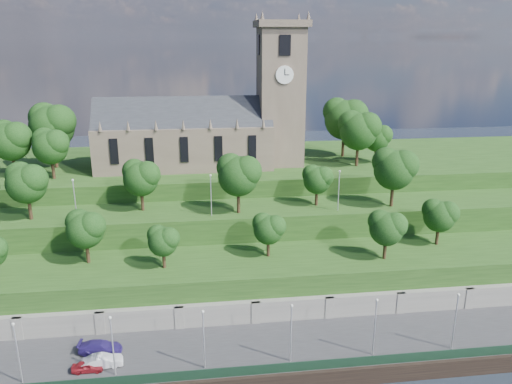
{
  "coord_description": "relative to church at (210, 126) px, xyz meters",
  "views": [
    {
      "loc": [
        -2.27,
        -46.52,
        38.33
      ],
      "look_at": [
        7.42,
        30.0,
        14.32
      ],
      "focal_mm": 35.0,
      "sensor_mm": 36.0,
      "label": 1
    }
  ],
  "objects": [
    {
      "name": "fence",
      "position": [
        -0.79,
        -45.38,
        -19.92
      ],
      "size": [
        160.0,
        0.1,
        1.2
      ],
      "primitive_type": "cube",
      "color": "#163120",
      "rests_on": "promenade"
    },
    {
      "name": "lamp_posts_promenade",
      "position": [
        -2.79,
        -43.48,
        -16.18
      ],
      "size": [
        60.36,
        0.36,
        7.49
      ],
      "color": "#B2B2B7",
      "rests_on": "promenade"
    },
    {
      "name": "car_left",
      "position": [
        -15.99,
        -42.4,
        -19.92
      ],
      "size": [
        3.53,
        1.43,
        1.2
      ],
      "primitive_type": "imported",
      "rotation": [
        0.0,
        0.0,
        1.57
      ],
      "color": "maroon",
      "rests_on": "promenade"
    },
    {
      "name": "retaining_wall",
      "position": [
        -0.79,
        -34.01,
        -20.02
      ],
      "size": [
        160.0,
        2.1,
        5.0
      ],
      "color": "slate",
      "rests_on": "ground"
    },
    {
      "name": "embankment_upper",
      "position": [
        -0.79,
        -16.98,
        -16.52
      ],
      "size": [
        160.0,
        10.0,
        12.0
      ],
      "primitive_type": "cube",
      "color": "#1F4115",
      "rests_on": "ground"
    },
    {
      "name": "church",
      "position": [
        0.0,
        0.0,
        0.0
      ],
      "size": [
        38.6,
        12.35,
        27.6
      ],
      "color": "brown",
      "rests_on": "hilltop"
    },
    {
      "name": "car_right",
      "position": [
        -15.15,
        -38.97,
        -19.78
      ],
      "size": [
        5.31,
        2.53,
        1.49
      ],
      "primitive_type": "imported",
      "rotation": [
        0.0,
        0.0,
        1.48
      ],
      "color": "navy",
      "rests_on": "promenade"
    },
    {
      "name": "lamp_posts_upper",
      "position": [
        -0.79,
        -19.98,
        -6.63
      ],
      "size": [
        40.36,
        0.36,
        6.62
      ],
      "color": "#B2B2B7",
      "rests_on": "embankment_upper"
    },
    {
      "name": "trees_lower",
      "position": [
        2.52,
        -27.76,
        -9.78
      ],
      "size": [
        67.81,
        9.0,
        7.74
      ],
      "color": "black",
      "rests_on": "embankment_lower"
    },
    {
      "name": "trees_hilltop",
      "position": [
        -1.65,
        -0.47,
        -0.2
      ],
      "size": [
        72.28,
        16.89,
        12.0
      ],
      "color": "black",
      "rests_on": "hilltop"
    },
    {
      "name": "trees_upper",
      "position": [
        2.46,
        -18.07,
        -4.49
      ],
      "size": [
        63.17,
        8.97,
        9.6
      ],
      "color": "black",
      "rests_on": "embankment_upper"
    },
    {
      "name": "car_middle",
      "position": [
        -14.43,
        -41.81,
        -19.77
      ],
      "size": [
        4.72,
        2.19,
        1.5
      ],
      "primitive_type": "imported",
      "rotation": [
        0.0,
        0.0,
        1.71
      ],
      "color": "#B7B6BB",
      "rests_on": "promenade"
    },
    {
      "name": "promenade",
      "position": [
        -0.79,
        -39.98,
        -21.52
      ],
      "size": [
        160.0,
        12.0,
        2.0
      ],
      "primitive_type": "cube",
      "color": "#2D2D30",
      "rests_on": "ground"
    },
    {
      "name": "hilltop",
      "position": [
        -0.79,
        4.02,
        -15.02
      ],
      "size": [
        160.0,
        32.0,
        15.0
      ],
      "primitive_type": "cube",
      "color": "#1F4115",
      "rests_on": "ground"
    },
    {
      "name": "embankment_lower",
      "position": [
        -0.79,
        -27.98,
        -18.52
      ],
      "size": [
        160.0,
        12.0,
        8.0
      ],
      "primitive_type": "cube",
      "color": "#1F4115",
      "rests_on": "ground"
    }
  ]
}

